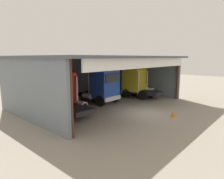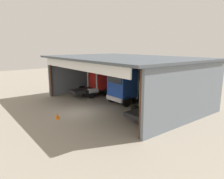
{
  "view_description": "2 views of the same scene",
  "coord_description": "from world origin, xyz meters",
  "px_view_note": "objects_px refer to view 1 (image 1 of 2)",
  "views": [
    {
      "loc": [
        -14.11,
        -8.96,
        4.77
      ],
      "look_at": [
        0.0,
        3.57,
        1.64
      ],
      "focal_mm": 31.25,
      "sensor_mm": 36.0,
      "label": 1
    },
    {
      "loc": [
        16.36,
        -9.1,
        5.96
      ],
      "look_at": [
        0.0,
        3.57,
        1.64
      ],
      "focal_mm": 33.46,
      "sensor_mm": 36.0,
      "label": 2
    }
  ],
  "objects_px": {
    "truck_red_center_right_bay": "(60,93)",
    "traffic_cone": "(173,114)",
    "oil_drum": "(55,98)",
    "truck_yellow_right_bay": "(136,83)",
    "truck_blue_yard_outside": "(103,85)",
    "tool_cart": "(98,91)"
  },
  "relations": [
    {
      "from": "truck_red_center_right_bay",
      "to": "traffic_cone",
      "type": "bearing_deg",
      "value": -52.32
    },
    {
      "from": "traffic_cone",
      "to": "oil_drum",
      "type": "bearing_deg",
      "value": 106.22
    },
    {
      "from": "oil_drum",
      "to": "truck_yellow_right_bay",
      "type": "bearing_deg",
      "value": -30.5
    },
    {
      "from": "truck_red_center_right_bay",
      "to": "traffic_cone",
      "type": "relative_size",
      "value": 9.52
    },
    {
      "from": "truck_blue_yard_outside",
      "to": "truck_red_center_right_bay",
      "type": "bearing_deg",
      "value": -4.22
    },
    {
      "from": "tool_cart",
      "to": "traffic_cone",
      "type": "height_order",
      "value": "tool_cart"
    },
    {
      "from": "truck_blue_yard_outside",
      "to": "traffic_cone",
      "type": "distance_m",
      "value": 7.74
    },
    {
      "from": "truck_blue_yard_outside",
      "to": "tool_cart",
      "type": "distance_m",
      "value": 4.64
    },
    {
      "from": "truck_yellow_right_bay",
      "to": "tool_cart",
      "type": "height_order",
      "value": "truck_yellow_right_bay"
    },
    {
      "from": "truck_red_center_right_bay",
      "to": "tool_cart",
      "type": "height_order",
      "value": "truck_red_center_right_bay"
    },
    {
      "from": "truck_blue_yard_outside",
      "to": "oil_drum",
      "type": "relative_size",
      "value": 4.94
    },
    {
      "from": "truck_blue_yard_outside",
      "to": "traffic_cone",
      "type": "relative_size",
      "value": 7.97
    },
    {
      "from": "truck_blue_yard_outside",
      "to": "truck_yellow_right_bay",
      "type": "distance_m",
      "value": 5.13
    },
    {
      "from": "tool_cart",
      "to": "traffic_cone",
      "type": "bearing_deg",
      "value": -102.18
    },
    {
      "from": "truck_blue_yard_outside",
      "to": "oil_drum",
      "type": "height_order",
      "value": "truck_blue_yard_outside"
    },
    {
      "from": "truck_blue_yard_outside",
      "to": "traffic_cone",
      "type": "xyz_separation_m",
      "value": [
        0.33,
        -7.56,
        -1.64
      ]
    },
    {
      "from": "tool_cart",
      "to": "oil_drum",
      "type": "bearing_deg",
      "value": 173.77
    },
    {
      "from": "truck_red_center_right_bay",
      "to": "oil_drum",
      "type": "xyz_separation_m",
      "value": [
        1.92,
        3.91,
        -1.34
      ]
    },
    {
      "from": "oil_drum",
      "to": "traffic_cone",
      "type": "distance_m",
      "value": 12.16
    },
    {
      "from": "oil_drum",
      "to": "truck_red_center_right_bay",
      "type": "bearing_deg",
      "value": -116.15
    },
    {
      "from": "oil_drum",
      "to": "tool_cart",
      "type": "relative_size",
      "value": 0.9
    },
    {
      "from": "truck_red_center_right_bay",
      "to": "oil_drum",
      "type": "distance_m",
      "value": 4.56
    }
  ]
}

